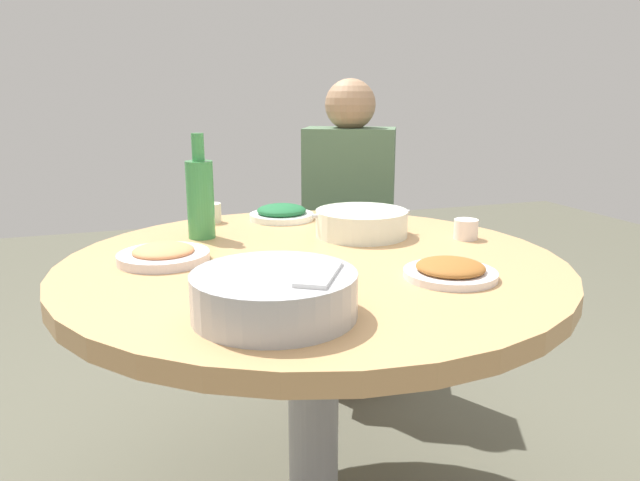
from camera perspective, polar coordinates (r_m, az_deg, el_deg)
The scene contains 11 objects.
round_dining_table at distance 1.45m, azimuth -0.67°, elevation -5.83°, with size 1.19×1.19×0.77m.
rice_bowl at distance 1.05m, azimuth -4.39°, elevation -5.07°, with size 0.29×0.29×0.09m.
soup_bowl at distance 1.64m, azimuth 4.00°, elevation 1.62°, with size 0.25×0.28×0.07m.
dish_stirfry at distance 1.30m, azimuth 12.41°, elevation -2.83°, with size 0.20×0.20×0.04m.
dish_shrimp at distance 1.44m, azimuth -14.79°, elevation -1.31°, with size 0.21×0.21×0.04m.
dish_greens at distance 1.86m, azimuth -3.71°, elevation 2.64°, with size 0.20×0.20×0.05m.
green_bottle at distance 1.63m, azimuth -11.43°, elevation 4.18°, with size 0.07×0.07×0.28m.
tea_cup_near at distance 1.65m, azimuth 13.84°, elevation 1.06°, with size 0.06×0.06×0.05m, color white.
tea_cup_far at distance 1.84m, azimuth -10.43°, elevation 2.63°, with size 0.06×0.06×0.06m, color silver.
stool_for_diner_left at distance 2.45m, azimuth 2.67°, elevation -8.39°, with size 0.35×0.35×0.45m, color brown.
diner_left at distance 2.30m, azimuth 2.82°, elevation 4.23°, with size 0.45×0.44×0.76m.
Camera 1 is at (1.30, -0.42, 1.16)m, focal length 33.32 mm.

